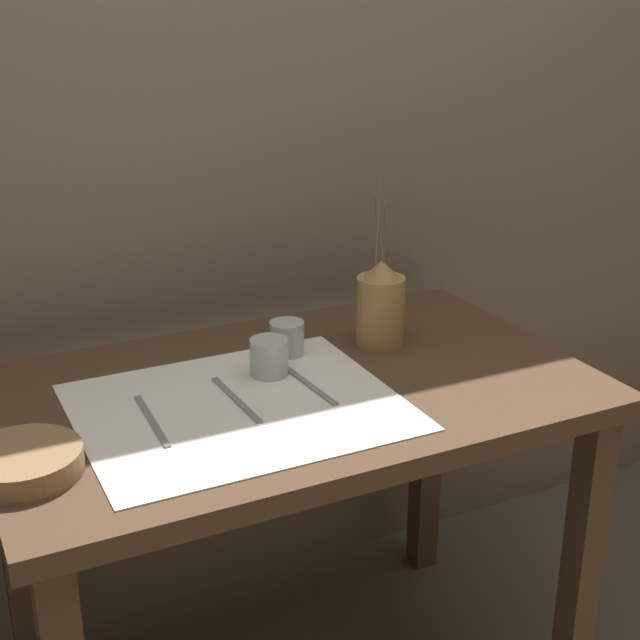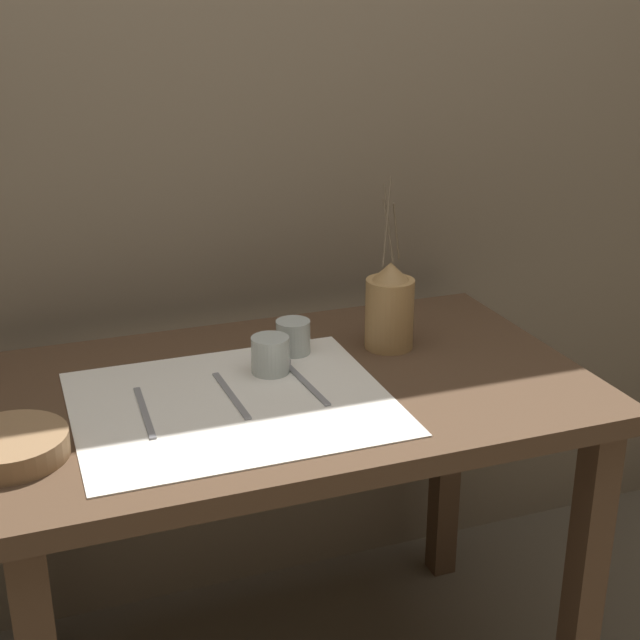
% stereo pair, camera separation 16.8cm
% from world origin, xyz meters
% --- Properties ---
extents(stone_wall_back, '(7.00, 0.06, 2.40)m').
position_xyz_m(stone_wall_back, '(0.00, 0.46, 1.20)').
color(stone_wall_back, '#7A6B56').
rests_on(stone_wall_back, ground_plane).
extents(wooden_table, '(1.14, 0.70, 0.76)m').
position_xyz_m(wooden_table, '(0.00, 0.00, 0.64)').
color(wooden_table, '#4C3523').
rests_on(wooden_table, ground_plane).
extents(linen_cloth, '(0.57, 0.48, 0.00)m').
position_xyz_m(linen_cloth, '(-0.13, -0.05, 0.76)').
color(linen_cloth, white).
rests_on(linen_cloth, wooden_table).
extents(pitcher_with_flowers, '(0.10, 0.10, 0.36)m').
position_xyz_m(pitcher_with_flowers, '(0.25, 0.10, 0.84)').
color(pitcher_with_flowers, '#A87F4C').
rests_on(pitcher_with_flowers, wooden_table).
extents(wooden_bowl, '(0.19, 0.19, 0.04)m').
position_xyz_m(wooden_bowl, '(-0.51, -0.12, 0.78)').
color(wooden_bowl, '#8E6B47').
rests_on(wooden_bowl, wooden_table).
extents(glass_tumbler_near, '(0.07, 0.07, 0.07)m').
position_xyz_m(glass_tumbler_near, '(-0.02, 0.05, 0.80)').
color(glass_tumbler_near, '#B7C1BC').
rests_on(glass_tumbler_near, wooden_table).
extents(glass_tumbler_far, '(0.07, 0.07, 0.07)m').
position_xyz_m(glass_tumbler_far, '(0.05, 0.13, 0.79)').
color(glass_tumbler_far, '#B7C1BC').
rests_on(glass_tumbler_far, wooden_table).
extents(knife_center, '(0.02, 0.21, 0.00)m').
position_xyz_m(knife_center, '(-0.29, -0.04, 0.76)').
color(knife_center, gray).
rests_on(knife_center, wooden_table).
extents(fork_outer, '(0.02, 0.21, 0.00)m').
position_xyz_m(fork_outer, '(-0.12, -0.03, 0.76)').
color(fork_outer, gray).
rests_on(fork_outer, wooden_table).
extents(spoon_outer, '(0.03, 0.22, 0.02)m').
position_xyz_m(spoon_outer, '(0.02, 0.04, 0.76)').
color(spoon_outer, gray).
rests_on(spoon_outer, wooden_table).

